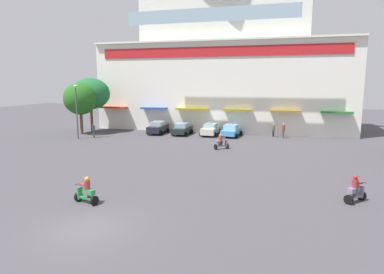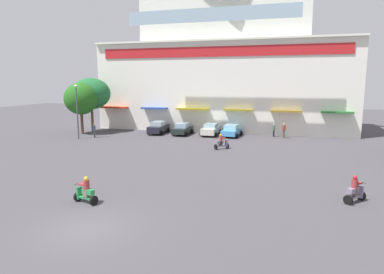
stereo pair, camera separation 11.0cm
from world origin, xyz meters
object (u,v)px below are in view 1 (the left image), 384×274
(parked_car_3, at_px, (231,131))
(plaza_tree_0, at_px, (80,99))
(scooter_rider_3, at_px, (221,143))
(pedestrian_1, at_px, (283,130))
(streetlamp_near, at_px, (76,107))
(parked_car_1, at_px, (182,129))
(scooter_rider_2, at_px, (86,192))
(pedestrian_2, at_px, (94,130))
(parked_car_0, at_px, (158,127))
(scooter_rider_0, at_px, (355,191))
(pedestrian_0, at_px, (273,129))
(parked_car_2, at_px, (211,129))
(plaza_tree_2, at_px, (91,94))

(parked_car_3, bearing_deg, plaza_tree_0, -170.52)
(parked_car_3, relative_size, scooter_rider_3, 2.57)
(scooter_rider_3, height_order, pedestrian_1, pedestrian_1)
(streetlamp_near, bearing_deg, parked_car_3, 20.64)
(parked_car_1, xyz_separation_m, scooter_rider_2, (2.03, -24.61, -0.12))
(scooter_rider_2, height_order, pedestrian_2, pedestrian_2)
(parked_car_3, bearing_deg, scooter_rider_2, -99.44)
(parked_car_1, bearing_deg, parked_car_3, 2.24)
(parked_car_3, bearing_deg, parked_car_0, -178.99)
(pedestrian_1, xyz_separation_m, pedestrian_2, (-21.91, -5.57, -0.06))
(scooter_rider_0, height_order, pedestrian_0, pedestrian_0)
(parked_car_1, bearing_deg, scooter_rider_0, -51.47)
(scooter_rider_3, height_order, streetlamp_near, streetlamp_near)
(parked_car_0, bearing_deg, parked_car_2, 4.15)
(parked_car_1, bearing_deg, plaza_tree_0, -167.07)
(plaza_tree_2, bearing_deg, parked_car_1, 4.54)
(pedestrian_1, bearing_deg, streetlamp_near, -163.56)
(parked_car_0, bearing_deg, plaza_tree_0, -162.29)
(plaza_tree_0, xyz_separation_m, streetlamp_near, (1.66, -3.30, -0.80))
(plaza_tree_2, height_order, parked_car_3, plaza_tree_2)
(scooter_rider_3, xyz_separation_m, streetlamp_near, (-17.34, 1.55, 3.06))
(scooter_rider_0, distance_m, pedestrian_1, 21.54)
(scooter_rider_2, height_order, pedestrian_1, pedestrian_1)
(parked_car_3, relative_size, pedestrian_2, 2.40)
(scooter_rider_3, bearing_deg, scooter_rider_2, -104.61)
(scooter_rider_3, bearing_deg, parked_car_1, 129.70)
(parked_car_1, relative_size, scooter_rider_3, 2.56)
(pedestrian_0, bearing_deg, scooter_rider_2, -109.30)
(parked_car_2, bearing_deg, pedestrian_0, 6.62)
(scooter_rider_0, relative_size, scooter_rider_3, 1.02)
(parked_car_3, bearing_deg, streetlamp_near, -159.36)
(parked_car_1, xyz_separation_m, pedestrian_2, (-9.59, -4.90, 0.21))
(parked_car_3, xyz_separation_m, pedestrian_2, (-15.75, -5.14, 0.22))
(parked_car_3, height_order, pedestrian_1, pedestrian_1)
(pedestrian_0, relative_size, streetlamp_near, 0.25)
(plaza_tree_0, xyz_separation_m, scooter_rider_3, (19.00, -4.85, -3.86))
(pedestrian_1, bearing_deg, parked_car_1, -176.91)
(parked_car_3, relative_size, scooter_rider_2, 2.58)
(parked_car_2, height_order, parked_car_3, parked_car_3)
(parked_car_2, bearing_deg, plaza_tree_0, -167.89)
(parked_car_0, xyz_separation_m, scooter_rider_3, (9.73, -7.81, -0.16))
(plaza_tree_0, relative_size, streetlamp_near, 1.04)
(scooter_rider_3, bearing_deg, plaza_tree_2, 160.11)
(scooter_rider_0, distance_m, scooter_rider_2, 14.87)
(pedestrian_2, bearing_deg, streetlamp_near, -135.84)
(parked_car_0, distance_m, pedestrian_2, 8.01)
(pedestrian_2, bearing_deg, parked_car_2, 22.63)
(scooter_rider_2, bearing_deg, parked_car_0, 102.19)
(scooter_rider_2, xyz_separation_m, pedestrian_1, (10.30, 25.27, 0.38))
(pedestrian_0, height_order, pedestrian_1, pedestrian_1)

